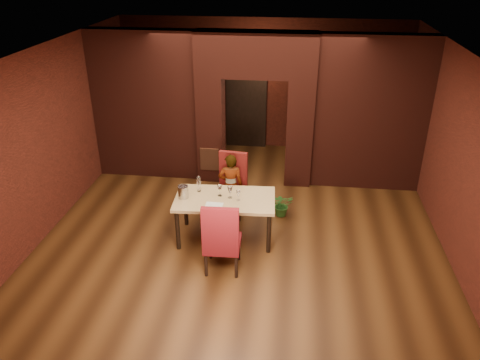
# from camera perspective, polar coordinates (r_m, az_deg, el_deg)

# --- Properties ---
(floor) EXTENTS (8.00, 8.00, 0.00)m
(floor) POSITION_cam_1_polar(r_m,az_deg,el_deg) (8.77, 0.48, -5.59)
(floor) COLOR #4C2B13
(floor) RESTS_ON ground
(ceiling) EXTENTS (7.00, 8.00, 0.04)m
(ceiling) POSITION_cam_1_polar(r_m,az_deg,el_deg) (7.56, 0.58, 15.39)
(ceiling) COLOR silver
(ceiling) RESTS_ON ground
(wall_back) EXTENTS (7.00, 0.04, 3.20)m
(wall_back) POSITION_cam_1_polar(r_m,az_deg,el_deg) (11.81, 2.79, 11.50)
(wall_back) COLOR maroon
(wall_back) RESTS_ON ground
(wall_front) EXTENTS (7.00, 0.04, 3.20)m
(wall_front) POSITION_cam_1_polar(r_m,az_deg,el_deg) (4.63, -5.33, -15.01)
(wall_front) COLOR maroon
(wall_front) RESTS_ON ground
(wall_left) EXTENTS (0.04, 8.00, 3.20)m
(wall_left) POSITION_cam_1_polar(r_m,az_deg,el_deg) (9.09, -22.06, 4.85)
(wall_left) COLOR maroon
(wall_left) RESTS_ON ground
(wall_right) EXTENTS (0.04, 8.00, 3.20)m
(wall_right) POSITION_cam_1_polar(r_m,az_deg,el_deg) (8.42, 24.95, 2.62)
(wall_right) COLOR maroon
(wall_right) RESTS_ON ground
(pillar_left) EXTENTS (0.55, 0.55, 2.30)m
(pillar_left) POSITION_cam_1_polar(r_m,az_deg,el_deg) (10.17, -3.54, 6.29)
(pillar_left) COLOR maroon
(pillar_left) RESTS_ON ground
(pillar_right) EXTENTS (0.55, 0.55, 2.30)m
(pillar_right) POSITION_cam_1_polar(r_m,az_deg,el_deg) (10.01, 7.27, 5.79)
(pillar_right) COLOR maroon
(pillar_right) RESTS_ON ground
(lintel) EXTENTS (2.45, 0.55, 0.90)m
(lintel) POSITION_cam_1_polar(r_m,az_deg,el_deg) (9.60, 1.97, 15.05)
(lintel) COLOR maroon
(lintel) RESTS_ON ground
(wing_wall_left) EXTENTS (2.28, 0.35, 3.20)m
(wing_wall_left) POSITION_cam_1_polar(r_m,az_deg,el_deg) (10.37, -11.41, 8.85)
(wing_wall_left) COLOR maroon
(wing_wall_left) RESTS_ON ground
(wing_wall_right) EXTENTS (2.28, 0.35, 3.20)m
(wing_wall_right) POSITION_cam_1_polar(r_m,az_deg,el_deg) (9.98, 15.62, 7.69)
(wing_wall_right) COLOR maroon
(wing_wall_right) RESTS_ON ground
(vent_panel) EXTENTS (0.40, 0.03, 0.50)m
(vent_panel) POSITION_cam_1_polar(r_m,az_deg,el_deg) (10.13, -3.74, 2.53)
(vent_panel) COLOR brown
(vent_panel) RESTS_ON ground
(rear_door) EXTENTS (0.90, 0.08, 2.10)m
(rear_door) POSITION_cam_1_polar(r_m,az_deg,el_deg) (11.94, 0.77, 8.95)
(rear_door) COLOR black
(rear_door) RESTS_ON ground
(rear_door_frame) EXTENTS (1.02, 0.04, 2.22)m
(rear_door_frame) POSITION_cam_1_polar(r_m,az_deg,el_deg) (11.90, 0.75, 8.89)
(rear_door_frame) COLOR black
(rear_door_frame) RESTS_ON ground
(dining_table) EXTENTS (1.76, 1.06, 0.80)m
(dining_table) POSITION_cam_1_polar(r_m,az_deg,el_deg) (8.23, -1.82, -4.66)
(dining_table) COLOR tan
(dining_table) RESTS_ON ground
(chair_far) EXTENTS (0.60, 0.60, 1.20)m
(chair_far) POSITION_cam_1_polar(r_m,az_deg,el_deg) (8.88, -1.17, -0.69)
(chair_far) COLOR maroon
(chair_far) RESTS_ON ground
(chair_near) EXTENTS (0.58, 0.58, 1.24)m
(chair_near) POSITION_cam_1_polar(r_m,az_deg,el_deg) (7.37, -2.16, -6.73)
(chair_near) COLOR maroon
(chair_near) RESTS_ON ground
(person_seated) EXTENTS (0.50, 0.36, 1.27)m
(person_seated) POSITION_cam_1_polar(r_m,az_deg,el_deg) (8.81, -1.15, -0.67)
(person_seated) COLOR beige
(person_seated) RESTS_ON ground
(wine_glass_a) EXTENTS (0.08, 0.08, 0.20)m
(wine_glass_a) POSITION_cam_1_polar(r_m,az_deg,el_deg) (8.06, -2.49, -1.28)
(wine_glass_a) COLOR white
(wine_glass_a) RESTS_ON dining_table
(wine_glass_b) EXTENTS (0.09, 0.09, 0.22)m
(wine_glass_b) POSITION_cam_1_polar(r_m,az_deg,el_deg) (7.98, -1.23, -1.49)
(wine_glass_b) COLOR silver
(wine_glass_b) RESTS_ON dining_table
(wine_glass_c) EXTENTS (0.07, 0.07, 0.18)m
(wine_glass_c) POSITION_cam_1_polar(r_m,az_deg,el_deg) (7.91, -0.20, -1.90)
(wine_glass_c) COLOR white
(wine_glass_c) RESTS_ON dining_table
(tasting_sheet) EXTENTS (0.30, 0.22, 0.00)m
(tasting_sheet) POSITION_cam_1_polar(r_m,az_deg,el_deg) (7.81, -3.18, -3.10)
(tasting_sheet) COLOR silver
(tasting_sheet) RESTS_ON dining_table
(wine_bucket) EXTENTS (0.18, 0.18, 0.22)m
(wine_bucket) POSITION_cam_1_polar(r_m,az_deg,el_deg) (8.05, -6.93, -1.46)
(wine_bucket) COLOR #ABABB2
(wine_bucket) RESTS_ON dining_table
(water_bottle) EXTENTS (0.07, 0.07, 0.30)m
(water_bottle) POSITION_cam_1_polar(r_m,az_deg,el_deg) (8.22, -5.04, -0.43)
(water_bottle) COLOR white
(water_bottle) RESTS_ON dining_table
(potted_plant) EXTENTS (0.50, 0.46, 0.45)m
(potted_plant) POSITION_cam_1_polar(r_m,az_deg,el_deg) (9.02, 5.14, -3.02)
(potted_plant) COLOR #2C6625
(potted_plant) RESTS_ON ground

